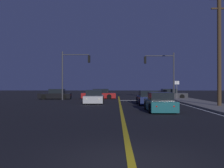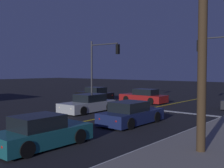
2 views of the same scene
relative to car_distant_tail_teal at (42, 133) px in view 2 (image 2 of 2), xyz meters
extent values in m
cube|color=gray|center=(5.19, 1.03, -0.51)|extent=(3.20, 45.74, 0.15)
cube|color=gold|center=(-2.71, 1.03, -0.57)|extent=(0.20, 43.20, 0.01)
cube|color=white|center=(3.34, 1.03, -0.57)|extent=(0.16, 43.20, 0.01)
cube|color=white|center=(0.44, 12.24, -0.57)|extent=(6.30, 0.50, 0.01)
cube|color=#195960|center=(0.00, 0.06, -0.14)|extent=(1.76, 4.18, 0.68)
cube|color=black|center=(0.00, -0.19, 0.46)|extent=(1.51, 1.93, 0.60)
cylinder|color=black|center=(-0.81, 1.36, -0.26)|extent=(0.22, 0.64, 0.64)
cylinder|color=black|center=(0.82, 1.35, -0.26)|extent=(0.22, 0.64, 0.64)
cylinder|color=black|center=(-0.82, -1.23, -0.26)|extent=(0.22, 0.64, 0.64)
cylinder|color=black|center=(0.81, -1.24, -0.26)|extent=(0.22, 0.64, 0.64)
sphere|color=#FFF4CC|center=(-0.53, 2.09, -0.06)|extent=(0.18, 0.18, 0.18)
sphere|color=#FFF4CC|center=(0.55, 2.08, -0.06)|extent=(0.18, 0.18, 0.18)
sphere|color=red|center=(0.53, -1.98, -0.06)|extent=(0.14, 0.14, 0.14)
cube|color=navy|center=(-0.03, 6.39, -0.14)|extent=(1.87, 4.39, 0.68)
cube|color=black|center=(-0.03, 6.13, 0.46)|extent=(1.61, 2.02, 0.60)
cylinder|color=black|center=(-0.90, 7.75, -0.26)|extent=(0.22, 0.64, 0.64)
cylinder|color=black|center=(0.84, 7.75, -0.26)|extent=(0.22, 0.64, 0.64)
cylinder|color=black|center=(-0.91, 5.04, -0.26)|extent=(0.22, 0.64, 0.64)
cylinder|color=black|center=(0.84, 5.03, -0.26)|extent=(0.22, 0.64, 0.64)
sphere|color=#FFF4CC|center=(-0.61, 8.53, -0.06)|extent=(0.18, 0.18, 0.18)
sphere|color=#FFF4CC|center=(0.55, 8.52, -0.06)|extent=(0.18, 0.18, 0.18)
sphere|color=red|center=(-0.61, 4.25, -0.06)|extent=(0.14, 0.14, 0.14)
sphere|color=red|center=(0.54, 4.25, -0.06)|extent=(0.14, 0.14, 0.14)
sphere|color=red|center=(2.31, 15.43, -0.06)|extent=(0.14, 0.14, 0.14)
cube|color=black|center=(-11.18, 14.93, -0.14)|extent=(4.25, 1.89, 0.68)
cube|color=black|center=(-10.92, 14.94, 0.46)|extent=(1.98, 1.56, 0.60)
cylinder|color=black|center=(-12.44, 14.07, -0.26)|extent=(0.65, 0.24, 0.64)
cylinder|color=black|center=(-12.50, 15.68, -0.26)|extent=(0.65, 0.24, 0.64)
cylinder|color=black|center=(-9.85, 14.17, -0.26)|extent=(0.65, 0.24, 0.64)
cylinder|color=black|center=(-9.91, 15.78, -0.26)|extent=(0.65, 0.24, 0.64)
sphere|color=#FFF4CC|center=(-13.19, 14.31, -0.06)|extent=(0.18, 0.18, 0.18)
sphere|color=#FFF4CC|center=(-13.23, 15.39, -0.06)|extent=(0.18, 0.18, 0.18)
sphere|color=red|center=(-9.11, 14.46, -0.06)|extent=(0.14, 0.14, 0.14)
sphere|color=red|center=(-9.15, 15.54, -0.06)|extent=(0.14, 0.14, 0.14)
cube|color=#B2B5BA|center=(-5.38, 8.07, -0.14)|extent=(2.05, 4.68, 0.68)
cube|color=black|center=(-5.39, 8.35, 0.46)|extent=(1.70, 2.18, 0.60)
cylinder|color=black|center=(-4.44, 6.67, -0.26)|extent=(0.24, 0.65, 0.64)
cylinder|color=black|center=(-6.21, 6.61, -0.26)|extent=(0.24, 0.65, 0.64)
cylinder|color=black|center=(-4.54, 9.54, -0.26)|extent=(0.24, 0.65, 0.64)
cylinder|color=black|center=(-6.31, 9.47, -0.26)|extent=(0.24, 0.65, 0.64)
sphere|color=#FFF4CC|center=(-4.71, 5.85, -0.06)|extent=(0.18, 0.18, 0.18)
sphere|color=#FFF4CC|center=(-5.88, 5.81, -0.06)|extent=(0.18, 0.18, 0.18)
sphere|color=red|center=(-4.87, 10.35, -0.06)|extent=(0.14, 0.14, 0.14)
sphere|color=red|center=(-6.04, 10.31, -0.06)|extent=(0.14, 0.14, 0.14)
cube|color=maroon|center=(-5.45, 15.87, -0.14)|extent=(4.60, 1.82, 0.68)
cube|color=black|center=(-5.17, 15.87, 0.46)|extent=(2.12, 1.57, 0.60)
cylinder|color=black|center=(-6.87, 15.02, -0.26)|extent=(0.64, 0.22, 0.64)
cylinder|color=black|center=(-6.87, 16.71, -0.26)|extent=(0.64, 0.22, 0.64)
cylinder|color=black|center=(-4.02, 15.02, -0.26)|extent=(0.64, 0.22, 0.64)
cylinder|color=black|center=(-4.02, 16.72, -0.26)|extent=(0.64, 0.22, 0.64)
sphere|color=#FFF4CC|center=(-7.68, 15.30, -0.06)|extent=(0.18, 0.18, 0.18)
sphere|color=#FFF4CC|center=(-7.69, 16.43, -0.06)|extent=(0.18, 0.18, 0.18)
sphere|color=red|center=(-3.20, 15.31, -0.06)|extent=(0.14, 0.14, 0.14)
sphere|color=red|center=(-3.20, 16.43, -0.06)|extent=(0.14, 0.14, 0.14)
cylinder|color=#38383D|center=(2.53, 14.54, 5.08)|extent=(3.71, 0.12, 0.12)
cube|color=black|center=(0.68, 14.54, 4.53)|extent=(0.28, 0.28, 0.90)
sphere|color=red|center=(0.68, 14.54, 4.80)|extent=(0.22, 0.22, 0.22)
sphere|color=#4C2D05|center=(0.68, 14.54, 4.53)|extent=(0.22, 0.22, 0.22)
sphere|color=#0A3814|center=(0.68, 14.54, 4.26)|extent=(0.22, 0.22, 0.22)
cylinder|color=#38383D|center=(-9.81, 13.14, 2.45)|extent=(0.18, 0.18, 6.06)
cylinder|color=#38383D|center=(-8.14, 13.14, 5.08)|extent=(3.34, 0.12, 0.12)
cube|color=black|center=(-6.47, 13.14, 4.53)|extent=(0.28, 0.28, 0.90)
sphere|color=red|center=(-6.47, 13.14, 4.80)|extent=(0.22, 0.22, 0.22)
sphere|color=#4C2D05|center=(-6.47, 13.14, 4.53)|extent=(0.22, 0.22, 0.22)
sphere|color=#0A3814|center=(-6.47, 13.14, 4.26)|extent=(0.22, 0.22, 0.22)
cylinder|color=#42301E|center=(5.49, 3.13, 4.23)|extent=(0.33, 0.33, 9.62)
camera|label=1|loc=(-3.06, -17.36, 1.26)|focal=39.36mm
camera|label=2|loc=(9.43, -6.79, 2.59)|focal=44.21mm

